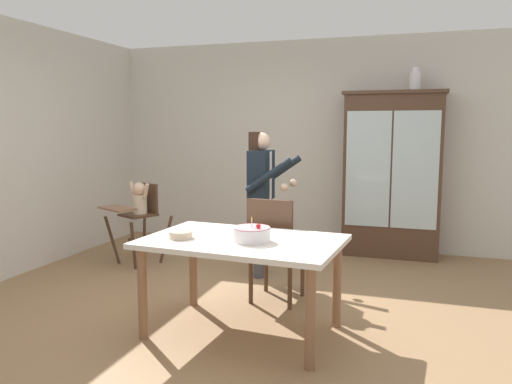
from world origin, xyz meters
The scene contains 10 objects.
ground_plane centered at (0.00, 0.00, 0.00)m, with size 6.24×6.24×0.00m, color #93704C.
wall_back centered at (0.00, 2.63, 1.35)m, with size 5.32×0.06×2.70m, color beige.
china_cabinet centered at (1.14, 2.37, 1.01)m, with size 1.20×0.48×2.00m.
ceramic_vase centered at (1.36, 2.37, 2.12)m, with size 0.13×0.13×0.27m.
high_chair_with_toddler centered at (-1.61, 1.09, 0.65)m, with size 0.76×0.83×0.95m.
adult_person centered at (-0.11, 1.06, 0.97)m, with size 0.50×0.48×1.53m.
dining_table centered at (0.20, -0.40, 0.65)m, with size 1.54×1.05×0.74m.
birthday_cake centered at (0.29, -0.46, 0.79)m, with size 0.28×0.28×0.19m.
serving_bowl centered at (-0.25, -0.53, 0.77)m, with size 0.18×0.18×0.06m, color #C6AD93.
dining_chair_far_side centered at (0.25, 0.29, 0.56)m, with size 0.47×0.47×0.96m.
Camera 1 is at (1.45, -3.89, 1.59)m, focal length 35.06 mm.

